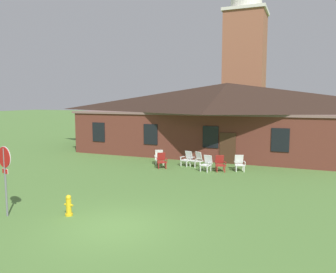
{
  "coord_description": "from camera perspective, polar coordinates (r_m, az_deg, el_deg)",
  "views": [
    {
      "loc": [
        5.78,
        -9.19,
        4.3
      ],
      "look_at": [
        -1.23,
        7.92,
        2.22
      ],
      "focal_mm": 35.24,
      "sensor_mm": 36.0,
      "label": 1
    }
  ],
  "objects": [
    {
      "name": "ground_plane",
      "position": [
        11.68,
        -9.51,
        -15.28
      ],
      "size": [
        200.0,
        200.0,
        0.0
      ],
      "primitive_type": "plane",
      "color": "#517A38"
    },
    {
      "name": "brick_building",
      "position": [
        27.45,
        10.12,
        3.34
      ],
      "size": [
        23.51,
        10.4,
        5.65
      ],
      "color": "brown",
      "rests_on": "ground"
    },
    {
      "name": "fire_hydrant",
      "position": [
        13.03,
        -16.8,
        -11.39
      ],
      "size": [
        0.36,
        0.28,
        0.79
      ],
      "color": "gold",
      "rests_on": "ground"
    },
    {
      "name": "lawn_chair_far_side",
      "position": [
        20.12,
        8.99,
        -4.56
      ],
      "size": [
        0.79,
        0.83,
        0.96
      ],
      "color": "maroon",
      "rests_on": "ground"
    },
    {
      "name": "lawn_chair_near_door",
      "position": [
        20.85,
        -1.1,
        -4.09
      ],
      "size": [
        0.83,
        0.86,
        0.96
      ],
      "color": "maroon",
      "rests_on": "ground"
    },
    {
      "name": "stop_sign",
      "position": [
        13.44,
        -26.4,
        -4.74
      ],
      "size": [
        0.79,
        0.21,
        2.62
      ],
      "color": "slate",
      "rests_on": "ground"
    },
    {
      "name": "dome_tower",
      "position": [
        43.88,
        13.17,
        13.3
      ],
      "size": [
        5.18,
        5.18,
        21.03
      ],
      "color": "#93563D",
      "rests_on": "ground"
    },
    {
      "name": "lawn_chair_right_end",
      "position": [
        20.04,
        6.7,
        -4.56
      ],
      "size": [
        0.73,
        0.77,
        0.96
      ],
      "color": "white",
      "rests_on": "ground"
    },
    {
      "name": "lawn_chair_middle",
      "position": [
        21.29,
        4.96,
        -3.9
      ],
      "size": [
        0.83,
        0.86,
        0.96
      ],
      "color": "silver",
      "rests_on": "ground"
    },
    {
      "name": "lawn_chair_by_porch",
      "position": [
        21.98,
        -1.53,
        -3.55
      ],
      "size": [
        0.82,
        0.85,
        0.96
      ],
      "color": "silver",
      "rests_on": "ground"
    },
    {
      "name": "lawn_chair_left_end",
      "position": [
        21.52,
        3.33,
        -3.77
      ],
      "size": [
        0.76,
        0.81,
        0.96
      ],
      "color": "white",
      "rests_on": "ground"
    },
    {
      "name": "lawn_chair_under_eave",
      "position": [
        20.44,
        12.24,
        -4.45
      ],
      "size": [
        0.76,
        0.81,
        0.96
      ],
      "color": "silver",
      "rests_on": "ground"
    }
  ]
}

